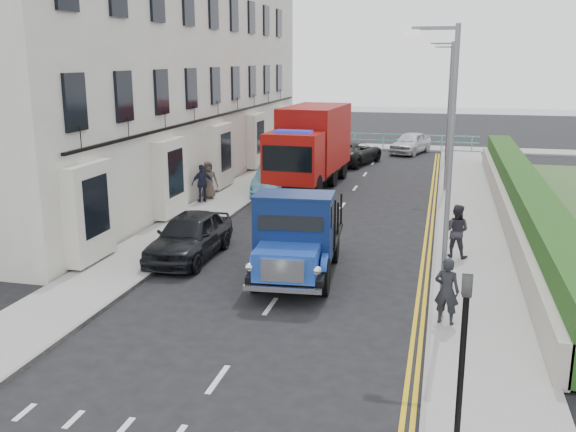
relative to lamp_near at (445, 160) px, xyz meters
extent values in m
plane|color=black|center=(-4.18, 2.00, -4.00)|extent=(120.00, 120.00, 0.00)
cube|color=gray|center=(-9.38, 11.00, -3.94)|extent=(2.40, 38.00, 0.12)
cube|color=gray|center=(1.12, 11.00, -3.94)|extent=(2.60, 38.00, 0.12)
cube|color=gray|center=(-4.18, 31.00, -3.94)|extent=(30.00, 2.50, 0.12)
plane|color=slate|center=(-4.18, 62.00, -4.00)|extent=(120.00, 120.00, 0.00)
cube|color=silver|center=(-13.68, 15.00, 3.00)|extent=(6.00, 30.00, 14.00)
cube|color=black|center=(-10.53, 15.00, -0.40)|extent=(0.12, 28.00, 0.10)
cube|color=#B2AD9E|center=(2.42, 11.00, -3.45)|extent=(0.30, 28.00, 1.00)
cube|color=#1C3A12|center=(3.12, 11.00, -3.05)|extent=(1.20, 28.00, 1.70)
cube|color=#59B2A5|center=(-4.18, 30.20, -2.92)|extent=(13.00, 0.08, 0.06)
cube|color=#59B2A5|center=(-4.18, 30.20, -3.35)|extent=(13.00, 0.06, 0.05)
cylinder|color=slate|center=(0.12, 0.00, -0.50)|extent=(0.12, 0.12, 7.00)
cube|color=slate|center=(-0.38, 0.00, 2.90)|extent=(1.00, 0.08, 0.08)
cube|color=beige|center=(-0.88, 0.00, 2.78)|extent=(0.35, 0.18, 0.18)
cylinder|color=slate|center=(0.12, 16.00, -0.50)|extent=(0.12, 0.12, 7.00)
cube|color=slate|center=(-0.38, 16.00, 2.90)|extent=(1.00, 0.08, 0.08)
cube|color=beige|center=(-0.88, 16.00, 2.78)|extent=(0.35, 0.18, 0.18)
cylinder|color=slate|center=(0.12, 26.00, -0.50)|extent=(0.12, 0.12, 7.00)
cube|color=slate|center=(-0.38, 26.00, 2.90)|extent=(1.00, 0.08, 0.08)
cube|color=beige|center=(-0.88, 26.00, 2.78)|extent=(0.35, 0.18, 0.18)
cylinder|color=black|center=(0.42, -5.50, -2.50)|extent=(0.10, 0.10, 3.00)
imported|color=black|center=(0.42, -5.50, -1.40)|extent=(0.16, 0.20, 1.00)
cylinder|color=black|center=(-4.85, 1.01, -3.49)|extent=(0.36, 1.04, 1.02)
cylinder|color=black|center=(-2.98, 1.16, -3.49)|extent=(0.36, 1.04, 1.02)
cylinder|color=black|center=(-5.09, 3.98, -3.49)|extent=(0.36, 1.04, 1.02)
cylinder|color=black|center=(-3.22, 4.13, -3.49)|extent=(0.36, 1.04, 1.02)
cube|color=black|center=(-4.04, 2.57, -3.34)|extent=(2.42, 5.25, 0.19)
cube|color=blue|center=(-3.88, 0.60, -2.95)|extent=(1.75, 1.51, 0.77)
cube|color=silver|center=(-3.82, -0.11, -2.95)|extent=(1.12, 0.17, 0.59)
cube|color=navy|center=(-3.98, 1.82, -2.35)|extent=(2.22, 1.44, 1.86)
cube|color=black|center=(-4.14, 3.84, -3.09)|extent=(2.47, 3.15, 0.13)
cylinder|color=black|center=(-7.71, 13.07, -3.43)|extent=(0.40, 1.16, 1.14)
cylinder|color=black|center=(-5.54, 12.95, -3.43)|extent=(0.40, 1.16, 1.14)
cylinder|color=black|center=(-7.52, 16.28, -3.43)|extent=(0.40, 1.16, 1.14)
cylinder|color=black|center=(-5.35, 16.15, -3.43)|extent=(0.40, 1.16, 1.14)
cylinder|color=black|center=(-7.39, 18.55, -3.43)|extent=(0.40, 1.16, 1.14)
cylinder|color=black|center=(-5.22, 18.42, -3.43)|extent=(0.40, 1.16, 1.14)
cube|color=black|center=(-6.47, 15.70, -3.22)|extent=(2.80, 7.37, 0.26)
cube|color=#9E100B|center=(-6.62, 13.01, -2.14)|extent=(2.59, 2.11, 2.28)
cube|color=black|center=(-6.68, 12.06, -2.03)|extent=(2.28, 0.22, 1.14)
cube|color=maroon|center=(-6.40, 16.83, -1.62)|extent=(2.90, 5.52, 3.10)
imported|color=black|center=(-7.78, 3.41, -3.26)|extent=(1.77, 4.35, 1.48)
imported|color=#529CB1|center=(-7.78, 14.00, -3.31)|extent=(1.69, 4.25, 1.37)
imported|color=#B3B1B6|center=(-6.78, 17.40, -3.32)|extent=(2.37, 4.83, 1.35)
imported|color=black|center=(-5.37, 23.43, -3.30)|extent=(3.54, 5.45, 1.39)
imported|color=silver|center=(-2.20, 28.67, -3.28)|extent=(2.94, 4.54, 1.44)
imported|color=black|center=(0.22, -0.31, -3.06)|extent=(0.67, 0.51, 1.62)
imported|color=#2D2A33|center=(0.50, 5.17, -3.03)|extent=(0.97, 0.85, 1.70)
imported|color=#1C1F33|center=(-10.18, 10.79, -3.05)|extent=(1.01, 0.93, 1.66)
imported|color=#493B34|center=(-10.18, 11.51, -3.03)|extent=(0.99, 0.88, 1.69)
camera|label=1|loc=(-0.05, -15.02, 2.27)|focal=40.00mm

